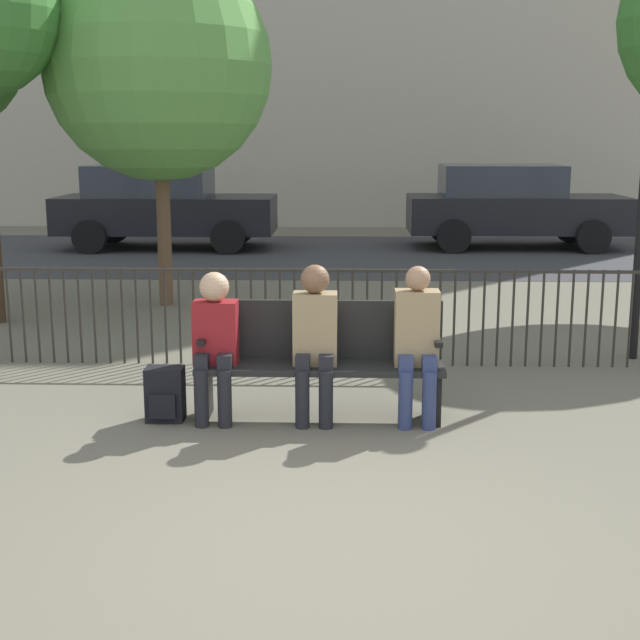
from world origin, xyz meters
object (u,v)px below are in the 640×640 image
object	(u,v)px
seated_person_1	(315,334)
seated_person_2	(417,337)
seated_person_0	(215,337)
park_bench	(320,355)
tree_0	(158,66)
backpack	(165,395)
parked_car_1	(511,205)
parked_car_0	(162,205)

from	to	relation	value
seated_person_1	seated_person_2	xyz separation A→B (m)	(0.79, -0.00, -0.02)
seated_person_0	seated_person_1	size ratio (longest dim) A/B	0.95
park_bench	tree_0	size ratio (longest dim) A/B	0.43
backpack	parked_car_1	xyz separation A→B (m)	(4.62, 10.99, 0.63)
seated_person_2	backpack	bearing A→B (deg)	-178.94
tree_0	parked_car_0	world-z (taller)	tree_0
parked_car_1	seated_person_0	bearing A→B (deg)	-111.09
seated_person_2	backpack	xyz separation A→B (m)	(-1.96, -0.04, -0.47)
seated_person_1	seated_person_2	size ratio (longest dim) A/B	1.01
park_bench	seated_person_2	xyz separation A→B (m)	(0.75, -0.13, 0.18)
tree_0	seated_person_2	bearing A→B (deg)	-58.60
parked_car_1	backpack	bearing A→B (deg)	-112.81
parked_car_1	tree_0	bearing A→B (deg)	-132.27
park_bench	parked_car_0	bearing A→B (deg)	108.02
seated_person_1	parked_car_0	xyz separation A→B (m)	(-3.39, 10.67, 0.15)
backpack	seated_person_1	bearing A→B (deg)	1.79
park_bench	backpack	distance (m)	1.26
backpack	tree_0	xyz separation A→B (m)	(-0.97, 4.84, 2.83)
seated_person_0	parked_car_1	world-z (taller)	parked_car_1
tree_0	parked_car_0	xyz separation A→B (m)	(-1.25, 5.87, -2.20)
backpack	parked_car_1	bearing A→B (deg)	67.19
backpack	parked_car_1	world-z (taller)	parked_car_1
tree_0	parked_car_1	xyz separation A→B (m)	(5.59, 6.16, -2.20)
seated_person_1	park_bench	bearing A→B (deg)	73.59
backpack	tree_0	size ratio (longest dim) A/B	0.10
seated_person_2	parked_car_0	xyz separation A→B (m)	(-4.18, 10.67, 0.16)
seated_person_0	tree_0	world-z (taller)	tree_0
seated_person_1	backpack	size ratio (longest dim) A/B	2.87
seated_person_2	tree_0	distance (m)	6.10
seated_person_0	seated_person_1	distance (m)	0.78
seated_person_0	parked_car_0	world-z (taller)	parked_car_0
tree_0	parked_car_1	bearing A→B (deg)	47.73
backpack	seated_person_2	bearing A→B (deg)	1.06
seated_person_0	tree_0	bearing A→B (deg)	105.90
park_bench	parked_car_1	world-z (taller)	parked_car_1
park_bench	seated_person_0	world-z (taller)	seated_person_0
seated_person_0	parked_car_0	distance (m)	10.99
park_bench	tree_0	xyz separation A→B (m)	(-2.18, 4.67, 2.54)
seated_person_2	parked_car_0	bearing A→B (deg)	111.38
seated_person_2	tree_0	bearing A→B (deg)	121.40
seated_person_0	seated_person_2	distance (m)	1.56
park_bench	parked_car_0	xyz separation A→B (m)	(-3.43, 10.54, 0.34)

